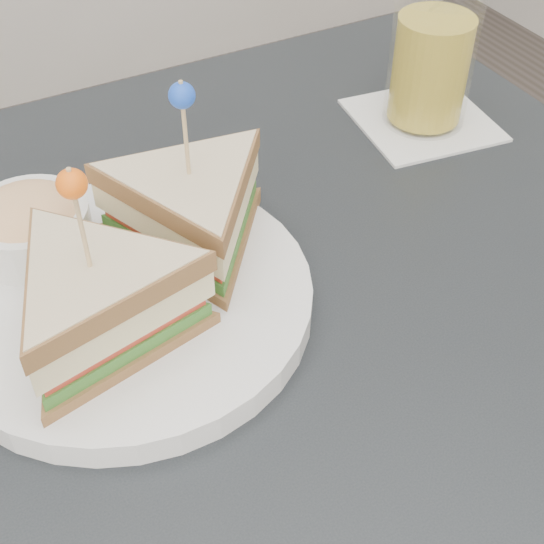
{
  "coord_description": "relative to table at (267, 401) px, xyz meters",
  "views": [
    {
      "loc": [
        -0.17,
        -0.32,
        1.15
      ],
      "look_at": [
        0.01,
        0.01,
        0.8
      ],
      "focal_mm": 50.0,
      "sensor_mm": 36.0,
      "label": 1
    }
  ],
  "objects": [
    {
      "name": "table",
      "position": [
        0.0,
        0.0,
        0.0
      ],
      "size": [
        0.8,
        0.8,
        0.75
      ],
      "color": "black",
      "rests_on": "ground"
    },
    {
      "name": "plate_meal",
      "position": [
        -0.07,
        0.07,
        0.12
      ],
      "size": [
        0.34,
        0.34,
        0.16
      ],
      "rotation": [
        0.0,
        0.0,
        -0.3
      ],
      "color": "white",
      "rests_on": "table"
    },
    {
      "name": "cutlery_knife",
      "position": [
        -0.15,
        0.16,
        0.08
      ],
      "size": [
        0.18,
        0.17,
        0.01
      ],
      "rotation": [
        0.0,
        0.0,
        -0.84
      ],
      "color": "silver",
      "rests_on": "table"
    },
    {
      "name": "drink_set",
      "position": [
        0.27,
        0.18,
        0.15
      ],
      "size": [
        0.14,
        0.14,
        0.16
      ],
      "rotation": [
        0.0,
        0.0,
        -0.13
      ],
      "color": "silver",
      "rests_on": "table"
    }
  ]
}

